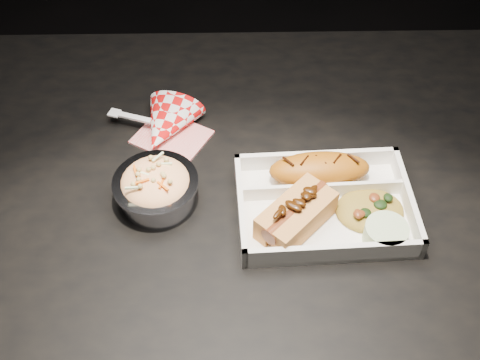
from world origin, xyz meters
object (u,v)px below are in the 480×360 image
Objects in this scene: hotdog at (296,214)px; foil_coleslaw_cup at (156,186)px; food_tray at (324,207)px; napkin_fork at (165,126)px; dining_table at (240,225)px; fried_pastry at (319,169)px.

foil_coleslaw_cup is (-0.20, 0.05, -0.00)m from hotdog.
napkin_fork is at bearing 142.71° from food_tray.
dining_table is 0.17m from foil_coleslaw_cup.
dining_table is at bearing 156.93° from food_tray.
fried_pastry is at bearing -6.33° from napkin_fork.
napkin_fork is (-0.24, 0.17, 0.01)m from food_tray.
dining_table is 6.79× the size of napkin_fork.
food_tray is 1.70× the size of fried_pastry.
food_tray is 0.06m from hotdog.
dining_table is 0.16m from hotdog.
food_tray is 0.29m from napkin_fork.
fried_pastry is at bearing 7.04° from foil_coleslaw_cup.
fried_pastry is at bearing 17.76° from hotdog.
food_tray is 0.06m from fried_pastry.
fried_pastry reaches higher than food_tray.
napkin_fork reaches higher than hotdog.
fried_pastry is 0.26m from napkin_fork.
dining_table is 9.66× the size of foil_coleslaw_cup.
fried_pastry is at bearing 90.00° from food_tray.
napkin_fork reaches higher than dining_table.
dining_table is 0.16m from food_tray.
hotdog is (-0.04, -0.08, 0.00)m from fried_pastry.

